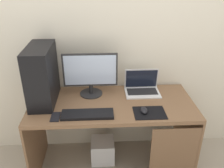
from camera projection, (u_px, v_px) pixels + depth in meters
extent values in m
plane|color=#9E9384|center=(112.00, 164.00, 2.43)|extent=(8.00, 8.00, 0.00)
cube|color=beige|center=(110.00, 28.00, 2.18)|extent=(4.00, 0.04, 2.60)
cube|color=brown|center=(112.00, 104.00, 2.12)|extent=(1.44, 0.64, 0.03)
cube|color=brown|center=(36.00, 139.00, 2.25)|extent=(0.02, 0.64, 0.69)
cube|color=brown|center=(185.00, 134.00, 2.32)|extent=(0.02, 0.64, 0.69)
cube|color=brown|center=(174.00, 155.00, 2.01)|extent=(0.40, 0.01, 0.55)
cube|color=black|center=(42.00, 75.00, 2.03)|extent=(0.20, 0.45, 0.50)
cylinder|color=#232326|center=(91.00, 93.00, 2.25)|extent=(0.21, 0.21, 0.01)
cylinder|color=#232326|center=(91.00, 89.00, 2.23)|extent=(0.04, 0.04, 0.08)
cube|color=#232326|center=(90.00, 70.00, 2.13)|extent=(0.49, 0.02, 0.31)
cube|color=#B2C6EA|center=(90.00, 70.00, 2.12)|extent=(0.46, 0.00, 0.28)
cube|color=silver|center=(142.00, 93.00, 2.25)|extent=(0.32, 0.21, 0.01)
cube|color=black|center=(142.00, 91.00, 2.27)|extent=(0.28, 0.13, 0.00)
cube|color=silver|center=(141.00, 78.00, 2.29)|extent=(0.32, 0.02, 0.20)
cube|color=black|center=(141.00, 79.00, 2.29)|extent=(0.30, 0.02, 0.18)
cube|color=black|center=(87.00, 114.00, 1.92)|extent=(0.42, 0.14, 0.02)
cube|color=black|center=(149.00, 113.00, 1.96)|extent=(0.26, 0.20, 0.00)
ellipsoid|color=black|center=(144.00, 110.00, 1.95)|extent=(0.06, 0.10, 0.03)
cube|color=black|center=(55.00, 117.00, 1.90)|extent=(0.07, 0.13, 0.01)
cube|color=silver|center=(103.00, 150.00, 2.45)|extent=(0.23, 0.23, 0.23)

